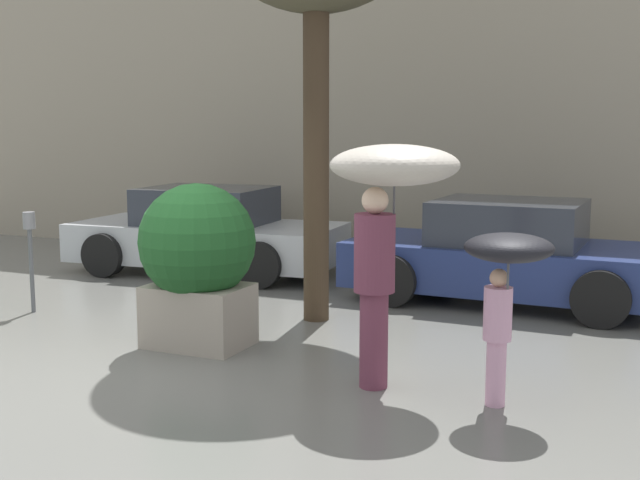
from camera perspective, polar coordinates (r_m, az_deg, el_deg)
The scene contains 8 objects.
ground_plane at distance 7.63m, azimuth -12.93°, elevation -8.91°, with size 40.00×40.00×0.00m, color slate.
building_facade at distance 13.11m, azimuth 4.20°, elevation 11.60°, with size 18.00×0.30×6.00m.
planter_box at distance 8.08m, azimuth -8.71°, elevation -1.26°, with size 1.17×1.17×1.65m.
person_adult at distance 6.64m, azimuth 4.94°, elevation 3.18°, with size 1.07×1.07×2.06m.
person_child at distance 6.34m, azimuth 13.07°, elevation -2.14°, with size 0.68×0.68×1.40m.
parked_car_near at distance 12.25m, azimuth -8.02°, elevation 0.49°, with size 4.15×2.22×1.28m.
parked_car_far at distance 10.35m, azimuth 13.20°, elevation -1.07°, with size 3.98×2.06×1.28m.
parking_meter at distance 10.05m, azimuth -19.93°, elevation -0.01°, with size 0.14×0.14×1.20m.
Camera 1 is at (4.42, -5.82, 2.22)m, focal length 45.00 mm.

